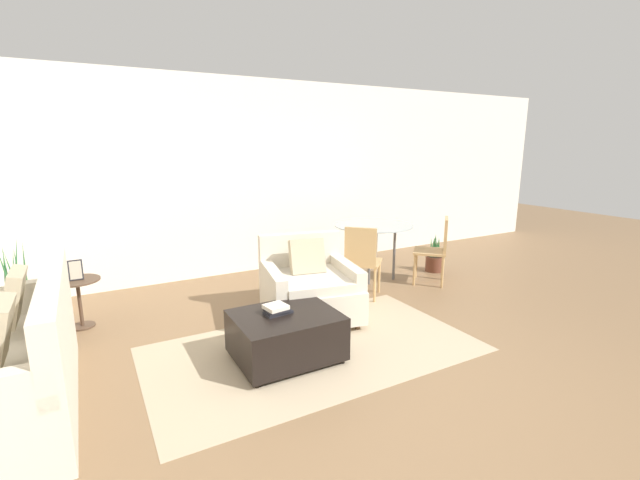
{
  "coord_description": "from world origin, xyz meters",
  "views": [
    {
      "loc": [
        -2.1,
        -2.36,
        1.85
      ],
      "look_at": [
        0.27,
        1.9,
        0.75
      ],
      "focal_mm": 24.0,
      "sensor_mm": 36.0,
      "label": 1
    }
  ],
  "objects_px": {
    "armchair": "(309,288)",
    "side_table": "(79,294)",
    "potted_plant_small": "(434,260)",
    "dining_chair_near_left": "(362,257)",
    "picture_frame": "(76,270)",
    "dining_chair_near_right": "(437,246)",
    "dining_table": "(373,231)",
    "couch": "(10,370)",
    "tv_remote_primary": "(269,310)",
    "ottoman": "(286,334)",
    "potted_plant": "(21,317)",
    "book_stack": "(277,309)"
  },
  "relations": [
    {
      "from": "tv_remote_primary",
      "to": "potted_plant",
      "type": "distance_m",
      "value": 2.42
    },
    {
      "from": "dining_table",
      "to": "potted_plant_small",
      "type": "distance_m",
      "value": 1.13
    },
    {
      "from": "armchair",
      "to": "dining_chair_near_left",
      "type": "bearing_deg",
      "value": 15.15
    },
    {
      "from": "couch",
      "to": "picture_frame",
      "type": "bearing_deg",
      "value": 73.25
    },
    {
      "from": "ottoman",
      "to": "potted_plant",
      "type": "relative_size",
      "value": 0.88
    },
    {
      "from": "dining_table",
      "to": "potted_plant_small",
      "type": "relative_size",
      "value": 1.9
    },
    {
      "from": "ottoman",
      "to": "dining_table",
      "type": "bearing_deg",
      "value": 37.11
    },
    {
      "from": "potted_plant",
      "to": "ottoman",
      "type": "bearing_deg",
      "value": -36.91
    },
    {
      "from": "tv_remote_primary",
      "to": "dining_chair_near_right",
      "type": "bearing_deg",
      "value": 16.0
    },
    {
      "from": "tv_remote_primary",
      "to": "side_table",
      "type": "relative_size",
      "value": 0.3
    },
    {
      "from": "book_stack",
      "to": "dining_chair_near_right",
      "type": "height_order",
      "value": "dining_chair_near_right"
    },
    {
      "from": "potted_plant_small",
      "to": "potted_plant",
      "type": "bearing_deg",
      "value": 177.97
    },
    {
      "from": "potted_plant",
      "to": "dining_table",
      "type": "xyz_separation_m",
      "value": [
        4.1,
        -0.0,
        0.43
      ]
    },
    {
      "from": "side_table",
      "to": "armchair",
      "type": "bearing_deg",
      "value": -23.03
    },
    {
      "from": "tv_remote_primary",
      "to": "potted_plant_small",
      "type": "height_order",
      "value": "potted_plant_small"
    },
    {
      "from": "couch",
      "to": "dining_chair_near_left",
      "type": "xyz_separation_m",
      "value": [
        3.42,
        0.71,
        0.19
      ]
    },
    {
      "from": "armchair",
      "to": "tv_remote_primary",
      "type": "bearing_deg",
      "value": -141.06
    },
    {
      "from": "couch",
      "to": "potted_plant_small",
      "type": "distance_m",
      "value": 5.16
    },
    {
      "from": "tv_remote_primary",
      "to": "dining_chair_near_left",
      "type": "relative_size",
      "value": 0.17
    },
    {
      "from": "armchair",
      "to": "side_table",
      "type": "bearing_deg",
      "value": 156.97
    },
    {
      "from": "dining_chair_near_right",
      "to": "dining_chair_near_left",
      "type": "bearing_deg",
      "value": -180.0
    },
    {
      "from": "armchair",
      "to": "tv_remote_primary",
      "type": "relative_size",
      "value": 7.29
    },
    {
      "from": "book_stack",
      "to": "dining_table",
      "type": "relative_size",
      "value": 0.23
    },
    {
      "from": "ottoman",
      "to": "side_table",
      "type": "distance_m",
      "value": 2.26
    },
    {
      "from": "tv_remote_primary",
      "to": "ottoman",
      "type": "bearing_deg",
      "value": -59.41
    },
    {
      "from": "ottoman",
      "to": "dining_chair_near_left",
      "type": "bearing_deg",
      "value": 33.16
    },
    {
      "from": "couch",
      "to": "book_stack",
      "type": "relative_size",
      "value": 7.35
    },
    {
      "from": "dining_chair_near_left",
      "to": "potted_plant_small",
      "type": "relative_size",
      "value": 1.58
    },
    {
      "from": "ottoman",
      "to": "dining_chair_near_left",
      "type": "relative_size",
      "value": 0.98
    },
    {
      "from": "dining_chair_near_left",
      "to": "picture_frame",
      "type": "bearing_deg",
      "value": 166.92
    },
    {
      "from": "potted_plant_small",
      "to": "dining_chair_near_left",
      "type": "bearing_deg",
      "value": -165.08
    },
    {
      "from": "ottoman",
      "to": "tv_remote_primary",
      "type": "relative_size",
      "value": 5.82
    },
    {
      "from": "potted_plant_small",
      "to": "couch",
      "type": "bearing_deg",
      "value": -167.23
    },
    {
      "from": "side_table",
      "to": "potted_plant_small",
      "type": "relative_size",
      "value": 0.9
    },
    {
      "from": "couch",
      "to": "dining_chair_near_left",
      "type": "bearing_deg",
      "value": 11.75
    },
    {
      "from": "couch",
      "to": "dining_chair_near_right",
      "type": "distance_m",
      "value": 4.69
    },
    {
      "from": "picture_frame",
      "to": "dining_table",
      "type": "bearing_deg",
      "value": -1.41
    },
    {
      "from": "ottoman",
      "to": "dining_table",
      "type": "relative_size",
      "value": 0.81
    },
    {
      "from": "side_table",
      "to": "dining_chair_near_left",
      "type": "distance_m",
      "value": 3.08
    },
    {
      "from": "armchair",
      "to": "dining_table",
      "type": "height_order",
      "value": "armchair"
    },
    {
      "from": "book_stack",
      "to": "potted_plant_small",
      "type": "xyz_separation_m",
      "value": [
        3.1,
        1.32,
        -0.29
      ]
    },
    {
      "from": "armchair",
      "to": "dining_chair_near_left",
      "type": "relative_size",
      "value": 1.22
    },
    {
      "from": "dining_table",
      "to": "dining_chair_near_right",
      "type": "height_order",
      "value": "dining_chair_near_right"
    },
    {
      "from": "dining_chair_near_right",
      "to": "potted_plant",
      "type": "bearing_deg",
      "value": 172.64
    },
    {
      "from": "couch",
      "to": "armchair",
      "type": "bearing_deg",
      "value": 10.65
    },
    {
      "from": "ottoman",
      "to": "book_stack",
      "type": "xyz_separation_m",
      "value": [
        -0.06,
        0.05,
        0.23
      ]
    },
    {
      "from": "potted_plant_small",
      "to": "armchair",
      "type": "bearing_deg",
      "value": -165.0
    },
    {
      "from": "book_stack",
      "to": "potted_plant",
      "type": "relative_size",
      "value": 0.25
    },
    {
      "from": "potted_plant",
      "to": "side_table",
      "type": "relative_size",
      "value": 1.96
    },
    {
      "from": "couch",
      "to": "dining_table",
      "type": "height_order",
      "value": "couch"
    }
  ]
}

